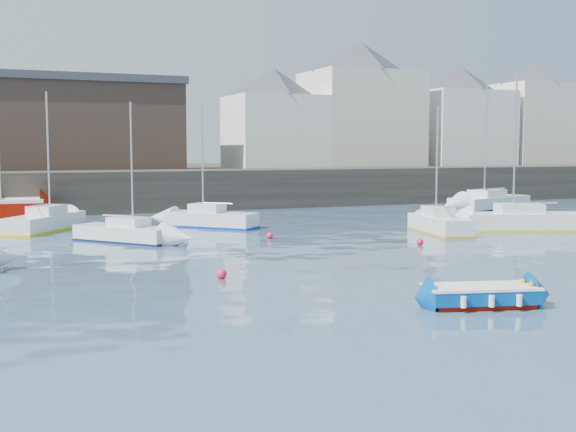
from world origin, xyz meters
name	(u,v)px	position (x,y,z in m)	size (l,w,h in m)	color
water	(434,296)	(0.00, 0.00, 0.00)	(220.00, 220.00, 0.00)	#2D4760
quay_wall	(172,190)	(0.00, 35.00, 1.50)	(90.00, 5.00, 3.00)	#28231E
land_strip	(129,181)	(0.00, 53.00, 1.40)	(90.00, 32.00, 2.80)	#28231E
bldg_east_a	(361,104)	(20.00, 42.00, 8.81)	(13.36, 13.36, 11.80)	beige
bldg_east_b	(460,116)	(31.00, 41.50, 7.87)	(11.88, 11.88, 9.95)	white
bldg_east_c	(532,113)	(40.00, 41.50, 8.37)	(11.14, 11.14, 10.95)	beige
bldg_east_d	(275,118)	(11.00, 41.50, 7.36)	(11.14, 11.14, 8.95)	white
warehouse	(76,125)	(-6.00, 43.00, 6.62)	(16.40, 10.40, 7.60)	#3D2D26
blue_dinghy	(481,295)	(0.38, -1.84, 0.35)	(3.54, 2.22, 0.63)	#8A0D01
sailboat_b	(125,233)	(-6.67, 17.18, 0.45)	(4.75, 5.23, 6.91)	silver
sailboat_c	(439,224)	(9.93, 14.18, 0.53)	(2.61, 5.47, 6.92)	silver
sailboat_d	(524,220)	(15.33, 13.66, 0.55)	(7.43, 4.60, 9.03)	silver
sailboat_f	(211,219)	(-0.82, 21.93, 0.51)	(5.11, 5.21, 7.19)	silver
sailboat_g	(489,202)	(22.58, 25.98, 0.55)	(8.01, 4.74, 9.66)	silver
sailboat_h	(45,221)	(-10.00, 24.01, 0.51)	(5.10, 6.14, 7.87)	silver
buoy_near	(222,279)	(-5.31, 5.45, 0.00)	(0.37, 0.37, 0.37)	#FF1A40
buoy_mid	(420,245)	(6.24, 10.42, 0.00)	(0.35, 0.35, 0.35)	#FF1A40
buoy_far	(270,239)	(0.45, 15.54, 0.00)	(0.34, 0.34, 0.34)	#FF1A40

